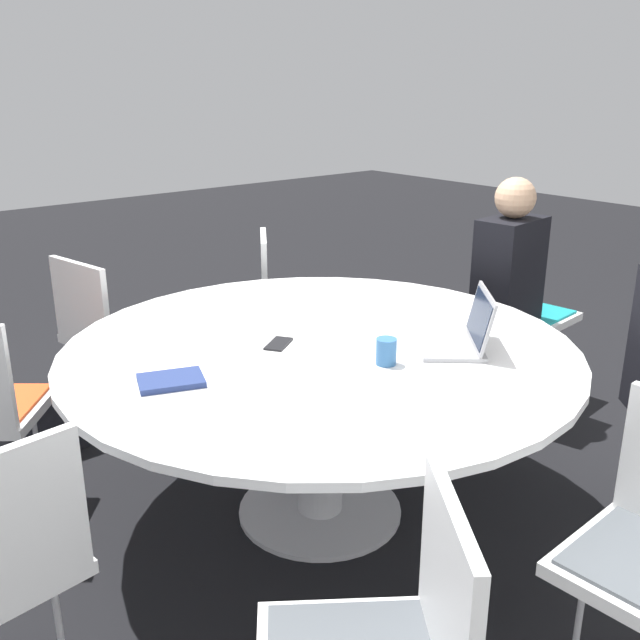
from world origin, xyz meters
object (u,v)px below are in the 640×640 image
(coffee_cup, at_px, (386,351))
(spiral_notebook, at_px, (171,380))
(chair_2, at_px, (288,296))
(laptop, at_px, (462,334))
(chair_3, at_px, (107,326))
(chair_1, at_px, (517,301))
(handbag, at_px, (43,426))
(cell_phone, at_px, (279,344))
(person_1, at_px, (511,279))

(coffee_cup, bearing_deg, spiral_notebook, -26.97)
(chair_2, distance_m, laptop, 1.51)
(chair_3, xyz_separation_m, laptop, (-0.69, 1.62, 0.25))
(chair_1, relative_size, spiral_notebook, 3.50)
(chair_2, relative_size, handbag, 2.43)
(spiral_notebook, distance_m, cell_phone, 0.49)
(coffee_cup, distance_m, cell_phone, 0.43)
(laptop, xyz_separation_m, spiral_notebook, (0.99, -0.40, -0.04))
(laptop, bearing_deg, chair_2, -149.45)
(chair_1, height_order, cell_phone, chair_1)
(chair_1, bearing_deg, handbag, -28.99)
(chair_2, xyz_separation_m, chair_3, (0.99, -0.16, 0.00))
(person_1, xyz_separation_m, handbag, (2.04, -1.09, -0.58))
(coffee_cup, height_order, cell_phone, coffee_cup)
(laptop, height_order, spiral_notebook, laptop)
(person_1, relative_size, laptop, 3.04)
(chair_2, height_order, person_1, person_1)
(chair_3, bearing_deg, laptop, 12.79)
(chair_3, distance_m, coffee_cup, 1.62)
(laptop, xyz_separation_m, coffee_cup, (0.33, -0.06, -0.01))
(chair_1, height_order, spiral_notebook, chair_1)
(coffee_cup, bearing_deg, chair_3, -77.09)
(chair_1, xyz_separation_m, handbag, (2.27, -0.98, -0.39))
(chair_2, xyz_separation_m, coffee_cup, (0.63, 1.39, 0.25))
(person_1, xyz_separation_m, cell_phone, (1.47, 0.01, 0.01))
(person_1, height_order, coffee_cup, person_1)
(chair_1, relative_size, person_1, 0.71)
(cell_phone, relative_size, handbag, 0.43)
(chair_1, height_order, coffee_cup, chair_1)
(chair_1, xyz_separation_m, cell_phone, (1.70, 0.12, 0.20))
(person_1, bearing_deg, chair_3, -40.40)
(chair_2, distance_m, handbag, 1.43)
(laptop, relative_size, spiral_notebook, 1.61)
(chair_2, distance_m, spiral_notebook, 1.68)
(person_1, relative_size, cell_phone, 7.88)
(coffee_cup, bearing_deg, cell_phone, -66.05)
(person_1, xyz_separation_m, laptop, (0.96, 0.47, 0.06))
(coffee_cup, bearing_deg, chair_1, -161.41)
(chair_2, bearing_deg, chair_1, 80.50)
(laptop, distance_m, cell_phone, 0.69)
(chair_3, bearing_deg, handbag, -91.15)
(chair_2, relative_size, cell_phone, 5.63)
(spiral_notebook, relative_size, handbag, 0.69)
(chair_1, bearing_deg, chair_2, -50.10)
(chair_1, relative_size, handbag, 2.43)
(chair_1, distance_m, coffee_cup, 1.63)
(spiral_notebook, bearing_deg, chair_2, -140.70)
(chair_3, bearing_deg, coffee_cup, 2.62)
(coffee_cup, bearing_deg, handbag, -63.65)
(chair_3, height_order, coffee_cup, chair_3)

